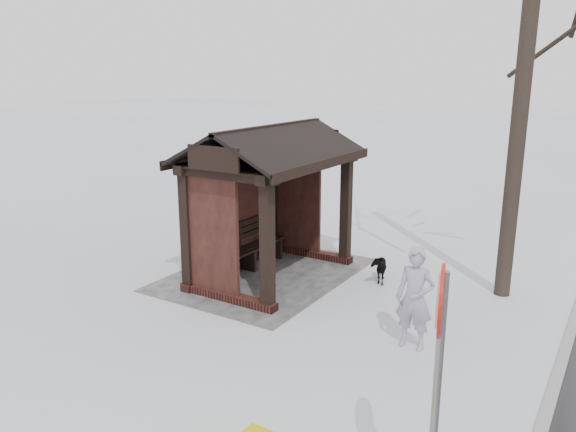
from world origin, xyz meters
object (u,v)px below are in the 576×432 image
Objects in this scene: bus_shelter at (265,171)px; pedestrian at (415,298)px; dog at (378,267)px; road_sign at (438,343)px.

pedestrian is (1.41, 3.65, -1.37)m from bus_shelter.
bus_shelter is 4.15m from pedestrian.
road_sign reaches higher than dog.
road_sign reaches higher than pedestrian.
road_sign is at bearing 47.12° from bus_shelter.
road_sign is (3.18, 1.29, 1.01)m from pedestrian.
pedestrian reaches higher than dog.
bus_shelter is at bearing 178.06° from dog.
bus_shelter reaches higher than road_sign.
dog is 6.34m from road_sign.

